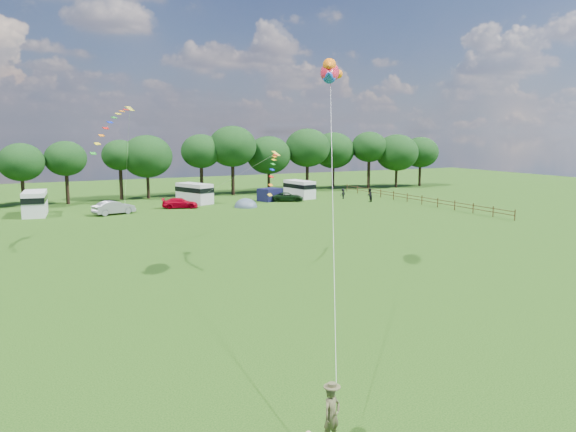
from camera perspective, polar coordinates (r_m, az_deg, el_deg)
name	(u,v)px	position (r m, az deg, el deg)	size (l,w,h in m)	color
ground_plane	(356,311)	(30.21, 6.91, -9.56)	(180.00, 180.00, 0.00)	black
tree_line	(173,153)	(81.74, -11.58, 6.26)	(102.98, 10.98, 10.27)	black
fence	(414,198)	(76.05, 12.72, 1.80)	(0.12, 33.12, 1.20)	#472D19
car_b	(114,208)	(67.16, -17.28, 0.82)	(1.65, 4.43, 1.56)	gray
car_c	(180,203)	(70.63, -10.91, 1.29)	(1.78, 4.24, 1.27)	#B30016
car_d	(288,197)	(76.34, -0.04, 1.96)	(1.99, 4.39, 1.20)	black
campervan_b	(35,203)	(69.31, -24.32, 1.26)	(3.05, 5.86, 2.75)	silver
campervan_c	(194,193)	(75.13, -9.48, 2.36)	(4.06, 5.83, 2.63)	silver
campervan_d	(299,189)	(80.18, 1.17, 2.80)	(2.90, 5.35, 2.49)	silver
tent_orange	(110,210)	(70.61, -17.66, 0.54)	(2.97, 3.25, 2.32)	orange
tent_greyblue	(246,207)	(70.65, -4.31, 0.92)	(2.92, 3.19, 2.17)	#435464
awning_navy	(270,195)	(76.71, -1.87, 2.18)	(2.78, 2.26, 1.74)	#111133
kite_flyer	(332,415)	(18.01, 4.46, -19.52)	(0.65, 0.42, 1.77)	brown
fish_kite	(330,72)	(36.28, 4.25, 14.38)	(2.73, 3.52, 1.92)	red
streamer_kite_b	(115,121)	(47.57, -17.15, 9.18)	(4.35, 4.75, 3.83)	gold
streamer_kite_c	(274,165)	(39.86, -1.47, 5.19)	(3.17, 4.97, 2.80)	yellow
walker_a	(370,195)	(76.42, 8.28, 2.11)	(0.89, 0.55, 1.84)	black
walker_b	(343,194)	(79.41, 5.60, 2.26)	(0.94, 0.44, 1.46)	black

